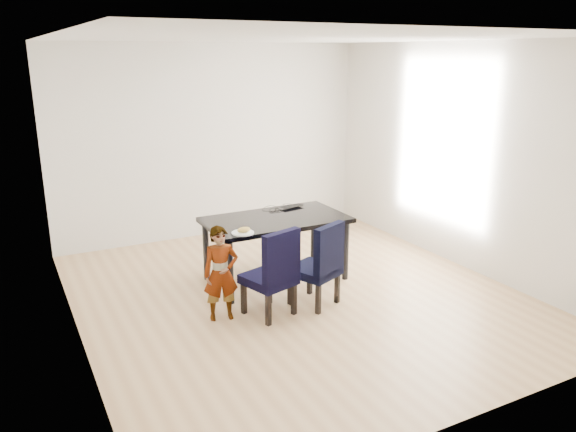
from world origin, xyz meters
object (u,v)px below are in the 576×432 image
plate (243,233)px  chair_left (269,271)px  laptop (290,206)px  dining_table (276,249)px  chair_right (314,263)px  child (221,273)px

plate → chair_left: bearing=-78.6°
plate → laptop: (0.92, 0.69, 0.01)m
dining_table → chair_left: chair_left is taller
chair_left → laptop: chair_left is taller
dining_table → plate: bearing=-148.0°
chair_right → plate: bearing=121.3°
plate → laptop: 1.15m
child → laptop: bearing=49.4°
chair_left → child: (-0.46, 0.13, 0.02)m
chair_right → plate: (-0.61, 0.43, 0.30)m
plate → laptop: laptop is taller
child → plate: (0.37, 0.30, 0.28)m
chair_left → chair_right: bearing=-16.6°
chair_left → plate: bearing=84.8°
dining_table → child: 1.14m
dining_table → chair_right: chair_right is taller
chair_right → laptop: (0.31, 1.12, 0.31)m
laptop → plate: bearing=27.8°
dining_table → chair_right: (0.06, -0.78, 0.08)m
dining_table → laptop: laptop is taller
chair_left → plate: 0.53m
chair_right → plate: 0.81m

